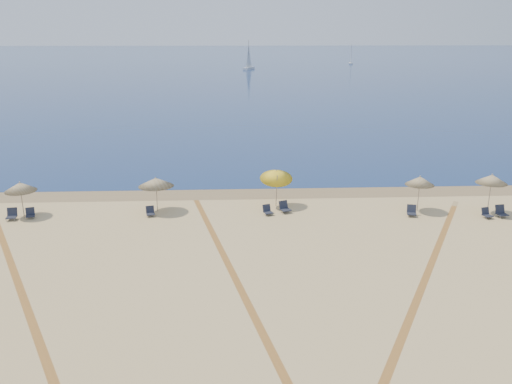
% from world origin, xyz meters
% --- Properties ---
extents(ocean, '(500.00, 500.00, 0.00)m').
position_xyz_m(ocean, '(0.00, 225.00, 0.01)').
color(ocean, '#0C2151').
rests_on(ocean, ground).
extents(wet_sand, '(500.00, 500.00, 0.00)m').
position_xyz_m(wet_sand, '(0.00, 24.00, 0.00)').
color(wet_sand, olive).
rests_on(wet_sand, ground).
extents(umbrella_1, '(1.95, 1.97, 2.26)m').
position_xyz_m(umbrella_1, '(-14.76, 19.81, 1.92)').
color(umbrella_1, gray).
rests_on(umbrella_1, ground).
extents(umbrella_2, '(2.27, 2.27, 2.30)m').
position_xyz_m(umbrella_2, '(-6.41, 20.33, 1.96)').
color(umbrella_2, gray).
rests_on(umbrella_2, ground).
extents(umbrella_3, '(2.16, 2.22, 2.77)m').
position_xyz_m(umbrella_3, '(1.39, 20.95, 2.17)').
color(umbrella_3, gray).
rests_on(umbrella_3, ground).
extents(umbrella_4, '(1.85, 1.85, 2.38)m').
position_xyz_m(umbrella_4, '(10.51, 19.56, 2.04)').
color(umbrella_4, gray).
rests_on(umbrella_4, ground).
extents(umbrella_5, '(1.94, 1.94, 2.63)m').
position_xyz_m(umbrella_5, '(14.86, 18.88, 2.28)').
color(umbrella_5, gray).
rests_on(umbrella_5, ground).
extents(chair_2, '(0.67, 0.76, 0.71)m').
position_xyz_m(chair_2, '(-15.23, 19.16, 0.31)').
color(chair_2, black).
rests_on(chair_2, ground).
extents(chair_3, '(0.68, 0.74, 0.64)m').
position_xyz_m(chair_3, '(-14.20, 19.40, 0.28)').
color(chair_3, black).
rests_on(chair_3, ground).
extents(chair_4, '(0.64, 0.71, 0.62)m').
position_xyz_m(chair_4, '(-6.74, 19.41, 0.27)').
color(chair_4, black).
rests_on(chair_4, ground).
extents(chair_5, '(0.72, 0.77, 0.63)m').
position_xyz_m(chair_5, '(0.70, 19.31, 0.28)').
color(chair_5, black).
rests_on(chair_5, ground).
extents(chair_6, '(0.83, 0.88, 0.72)m').
position_xyz_m(chair_6, '(1.83, 19.72, 0.32)').
color(chair_6, black).
rests_on(chair_6, ground).
extents(chair_7, '(0.71, 0.78, 0.69)m').
position_xyz_m(chair_7, '(9.81, 18.63, 0.30)').
color(chair_7, black).
rests_on(chair_7, ground).
extents(chair_8, '(0.67, 0.73, 0.64)m').
position_xyz_m(chair_8, '(14.39, 18.04, 0.28)').
color(chair_8, black).
rests_on(chair_8, ground).
extents(chair_9, '(0.69, 0.78, 0.74)m').
position_xyz_m(chair_9, '(15.39, 18.19, 0.32)').
color(chair_9, black).
rests_on(chair_9, ground).
extents(sailboat_0, '(2.29, 4.70, 6.79)m').
position_xyz_m(sailboat_0, '(41.29, 177.66, 2.05)').
color(sailboat_0, white).
rests_on(sailboat_0, ocean).
extents(sailboat_1, '(3.73, 5.86, 8.59)m').
position_xyz_m(sailboat_1, '(4.19, 152.33, 2.60)').
color(sailboat_1, white).
rests_on(sailboat_1, ocean).
extents(tire_tracks, '(56.66, 40.18, 0.00)m').
position_xyz_m(tire_tracks, '(-1.98, 9.61, 0.00)').
color(tire_tracks, tan).
rests_on(tire_tracks, ground).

